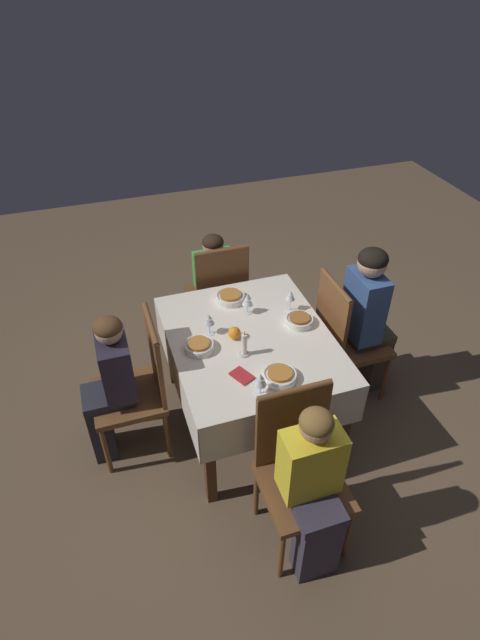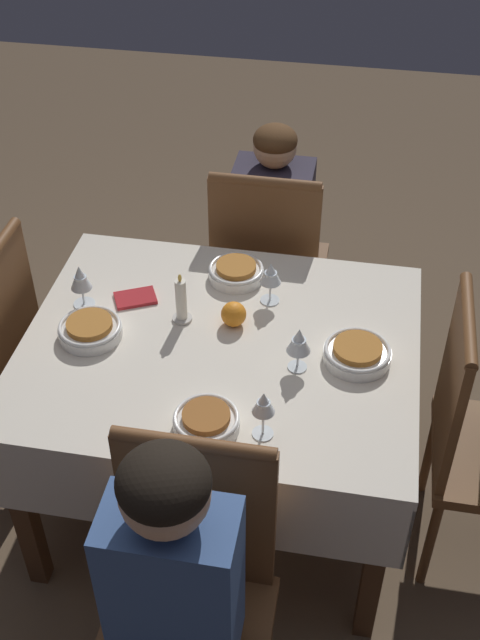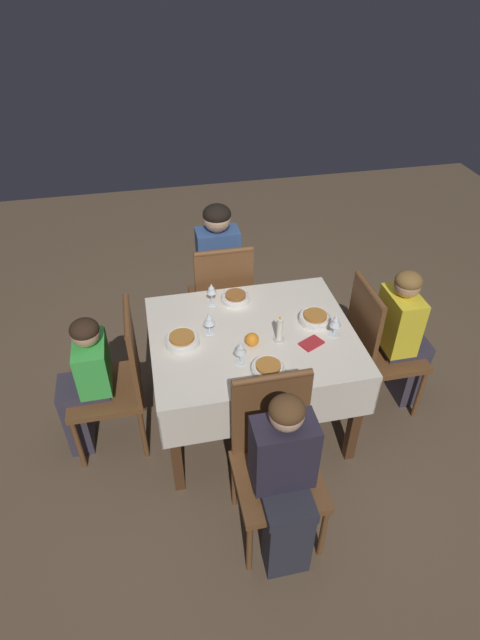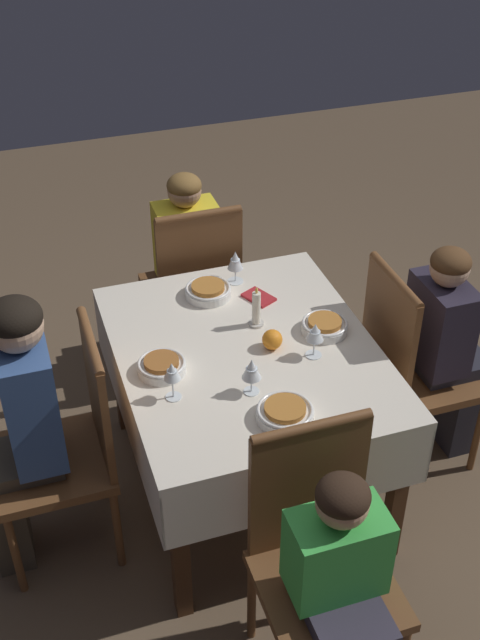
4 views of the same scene
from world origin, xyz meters
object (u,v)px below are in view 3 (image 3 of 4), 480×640
at_px(chair_north, 222,296).
at_px(chair_east, 377,344).
at_px(wine_glass_north, 211,289).
at_px(dining_table, 252,347).
at_px(bowl_east, 315,318).
at_px(person_adult_denim, 217,267).
at_px(napkin_red_folded, 311,343).
at_px(wine_glass_south, 241,348).
at_px(wine_glass_east, 336,321).
at_px(person_child_green, 85,381).
at_px(person_child_yellow, 404,335).
at_px(person_child_dark, 285,480).
at_px(chair_south, 275,456).
at_px(candle_centerpiece, 280,331).
at_px(wine_glass_west, 209,319).
at_px(bowl_south, 268,368).
at_px(bowl_north, 236,297).
at_px(chair_west, 116,377).
at_px(orange_fruit, 252,340).
at_px(bowl_west, 182,340).

bearing_deg(chair_north, chair_east, 140.43).
relative_size(chair_north, wine_glass_north, 6.34).
relative_size(dining_table, bowl_east, 6.15).
xyz_separation_m(chair_east, person_adult_denim, (-0.89, 0.90, 0.14)).
relative_size(dining_table, chair_north, 1.22).
height_order(bowl_east, napkin_red_folded, bowl_east).
xyz_separation_m(wine_glass_south, wine_glass_east, (0.59, 0.12, -0.00)).
height_order(wine_glass_north, wine_glass_south, wine_glass_north).
xyz_separation_m(person_adult_denim, person_child_green, (-0.95, -0.86, -0.14)).
distance_m(person_child_yellow, bowl_east, 0.64).
relative_size(chair_north, bowl_east, 5.06).
xyz_separation_m(wine_glass_north, wine_glass_east, (0.66, -0.45, -0.01)).
xyz_separation_m(person_child_dark, wine_glass_south, (-0.08, 0.66, 0.27)).
bearing_deg(chair_south, candle_centerpiece, 73.88).
distance_m(chair_north, wine_glass_east, 1.03).
bearing_deg(person_child_dark, dining_table, 87.23).
bearing_deg(napkin_red_folded, person_child_dark, -115.91).
bearing_deg(candle_centerpiece, bowl_east, 25.75).
distance_m(bowl_east, wine_glass_west, 0.65).
height_order(person_child_dark, wine_glass_east, person_child_dark).
height_order(chair_north, chair_east, same).
height_order(wine_glass_east, wine_glass_west, wine_glass_east).
distance_m(wine_glass_north, napkin_red_folded, 0.72).
relative_size(dining_table, wine_glass_north, 7.71).
relative_size(chair_south, bowl_south, 5.34).
bearing_deg(dining_table, candle_centerpiece, -32.46).
xyz_separation_m(bowl_north, candle_centerpiece, (0.17, -0.43, 0.04)).
height_order(dining_table, person_adult_denim, person_adult_denim).
relative_size(dining_table, bowl_south, 6.49).
height_order(person_child_dark, person_child_green, person_child_dark).
distance_m(chair_west, wine_glass_south, 0.82).
bearing_deg(bowl_south, candle_centerpiece, 62.23).
bearing_deg(bowl_north, bowl_south, -86.43).
xyz_separation_m(person_child_yellow, bowl_east, (-0.60, 0.05, 0.20)).
distance_m(chair_west, bowl_east, 1.25).
height_order(wine_glass_north, candle_centerpiece, candle_centerpiece).
relative_size(chair_south, wine_glass_west, 6.67).
bearing_deg(wine_glass_east, chair_south, -130.00).
relative_size(wine_glass_north, napkin_red_folded, 1.00).
height_order(person_child_green, wine_glass_south, person_child_green).
bearing_deg(chair_east, wine_glass_north, 70.71).
bearing_deg(orange_fruit, wine_glass_west, 143.95).
xyz_separation_m(chair_west, wine_glass_west, (0.58, 0.04, 0.32)).
bearing_deg(bowl_west, person_child_dark, -67.27).
xyz_separation_m(person_child_dark, bowl_south, (0.05, 0.56, 0.19)).
bearing_deg(bowl_north, person_adult_denim, 92.93).
distance_m(person_child_dark, bowl_north, 1.26).
relative_size(wine_glass_south, napkin_red_folded, 0.95).
distance_m(bowl_east, orange_fruit, 0.45).
relative_size(person_adult_denim, wine_glass_east, 7.86).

